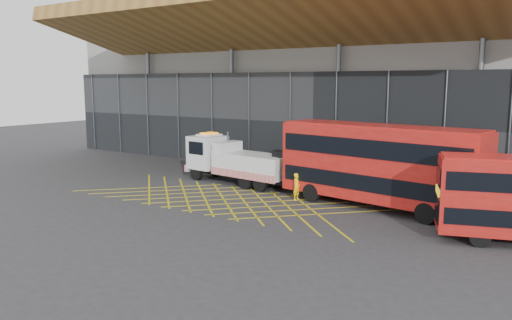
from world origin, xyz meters
The scene contains 6 objects.
ground_plane centered at (0.00, 0.00, 0.00)m, with size 120.00×120.00×0.00m, color #2C2C2F.
road_markings centered at (1.60, 0.00, 0.01)m, with size 19.96×7.16×0.01m.
construction_building centered at (1.92, 18.40, 8.98)m, with size 55.00×23.97×18.00m.
recovery_truck centered at (-0.77, 4.51, 1.64)m, with size 10.23×3.56×3.55m.
bus_towed centered at (10.28, 3.05, 2.67)m, with size 12.08×4.57×4.81m.
worker centered at (5.42, 2.38, 0.83)m, with size 0.61×0.40×1.67m, color yellow.
Camera 1 is at (19.64, -24.18, 7.17)m, focal length 35.00 mm.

